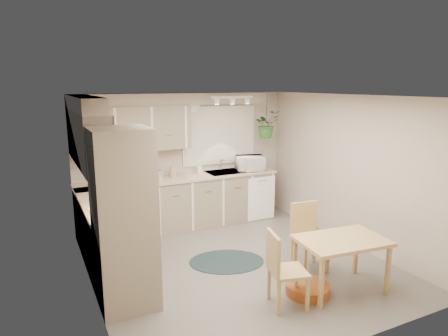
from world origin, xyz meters
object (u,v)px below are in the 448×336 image
at_px(dining_table, 340,264).
at_px(braided_rug, 227,261).
at_px(pet_bed, 308,289).
at_px(chair_back, 310,238).
at_px(microwave, 250,162).
at_px(chair_left, 288,269).

distance_m(dining_table, braided_rug, 1.67).
bearing_deg(pet_bed, braided_rug, 111.75).
height_order(chair_back, microwave, microwave).
distance_m(chair_left, braided_rug, 1.44).
distance_m(chair_back, microwave, 2.40).
relative_size(chair_left, pet_bed, 1.66).
height_order(chair_back, braided_rug, chair_back).
height_order(braided_rug, pet_bed, pet_bed).
xyz_separation_m(chair_left, pet_bed, (0.38, 0.10, -0.39)).
xyz_separation_m(chair_back, microwave, (0.34, 2.28, 0.65)).
relative_size(chair_back, microwave, 1.79).
relative_size(chair_back, braided_rug, 0.84).
bearing_deg(chair_left, dining_table, 105.39).
relative_size(dining_table, braided_rug, 0.98).
relative_size(chair_back, pet_bed, 1.70).
bearing_deg(pet_bed, dining_table, -11.42).
bearing_deg(pet_bed, chair_left, -164.86).
relative_size(dining_table, chair_left, 1.19).
distance_m(chair_left, microwave, 3.21).
height_order(chair_left, pet_bed, chair_left).
relative_size(dining_table, pet_bed, 1.97).
bearing_deg(braided_rug, microwave, 50.76).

